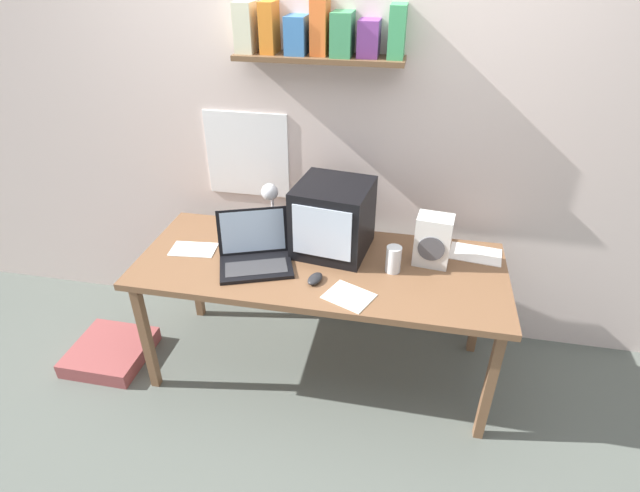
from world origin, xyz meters
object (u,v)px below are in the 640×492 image
object	(u,v)px
juice_glass	(393,260)
loose_paper_near_laptop	(476,254)
desk_lamp	(271,205)
loose_paper_near_monitor	(194,249)
crt_monitor	(333,218)
open_notebook	(349,296)
floor_cushion	(111,352)
space_heater	(433,240)
corner_desk	(320,272)
computer_mouse	(315,279)
laptop	(255,251)

from	to	relation	value
juice_glass	loose_paper_near_laptop	xyz separation A→B (m)	(0.41, 0.23, -0.06)
desk_lamp	loose_paper_near_monitor	size ratio (longest dim) A/B	1.35
crt_monitor	open_notebook	distance (m)	0.46
open_notebook	floor_cushion	xyz separation A→B (m)	(-1.41, 0.07, -0.67)
desk_lamp	open_notebook	distance (m)	0.68
desk_lamp	juice_glass	size ratio (longest dim) A/B	2.48
desk_lamp	floor_cushion	world-z (taller)	desk_lamp
juice_glass	space_heater	bearing A→B (deg)	30.37
corner_desk	loose_paper_near_monitor	world-z (taller)	loose_paper_near_monitor
computer_mouse	floor_cushion	bearing A→B (deg)	-179.40
crt_monitor	computer_mouse	distance (m)	0.36
laptop	loose_paper_near_monitor	bearing A→B (deg)	151.74
corner_desk	open_notebook	size ratio (longest dim) A/B	7.19
crt_monitor	space_heater	bearing A→B (deg)	3.73
desk_lamp	loose_paper_near_monitor	bearing A→B (deg)	-159.71
corner_desk	computer_mouse	xyz separation A→B (m)	(0.01, -0.16, 0.07)
laptop	corner_desk	bearing A→B (deg)	-11.31
space_heater	floor_cushion	size ratio (longest dim) A/B	0.62
loose_paper_near_laptop	open_notebook	bearing A→B (deg)	-140.65
corner_desk	crt_monitor	world-z (taller)	crt_monitor
juice_glass	space_heater	size ratio (longest dim) A/B	0.52
loose_paper_near_monitor	floor_cushion	size ratio (longest dim) A/B	0.59
corner_desk	open_notebook	bearing A→B (deg)	-53.50
laptop	desk_lamp	distance (m)	0.28
juice_glass	computer_mouse	size ratio (longest dim) A/B	1.16
desk_lamp	computer_mouse	size ratio (longest dim) A/B	2.88
corner_desk	loose_paper_near_laptop	size ratio (longest dim) A/B	6.63
corner_desk	desk_lamp	xyz separation A→B (m)	(-0.30, 0.18, 0.27)
desk_lamp	computer_mouse	distance (m)	0.50
open_notebook	floor_cushion	distance (m)	1.56
crt_monitor	desk_lamp	distance (m)	0.34
juice_glass	computer_mouse	xyz separation A→B (m)	(-0.36, -0.17, -0.05)
juice_glass	laptop	bearing A→B (deg)	-175.13
open_notebook	loose_paper_near_monitor	bearing A→B (deg)	164.31
juice_glass	loose_paper_near_laptop	world-z (taller)	juice_glass
laptop	floor_cushion	distance (m)	1.17
computer_mouse	floor_cushion	world-z (taller)	computer_mouse
laptop	loose_paper_near_laptop	world-z (taller)	laptop
corner_desk	loose_paper_near_monitor	bearing A→B (deg)	-179.41
corner_desk	loose_paper_near_monitor	xyz separation A→B (m)	(-0.68, -0.01, 0.06)
open_notebook	loose_paper_near_laptop	bearing A→B (deg)	39.35
space_heater	floor_cushion	world-z (taller)	space_heater
laptop	floor_cushion	world-z (taller)	laptop
corner_desk	desk_lamp	size ratio (longest dim) A/B	5.52
laptop	loose_paper_near_laptop	bearing A→B (deg)	-5.99
corner_desk	desk_lamp	world-z (taller)	desk_lamp
loose_paper_near_monitor	open_notebook	distance (m)	0.90
loose_paper_near_monitor	open_notebook	bearing A→B (deg)	-15.69
loose_paper_near_monitor	juice_glass	bearing A→B (deg)	0.65
crt_monitor	laptop	xyz separation A→B (m)	(-0.36, -0.20, -0.12)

